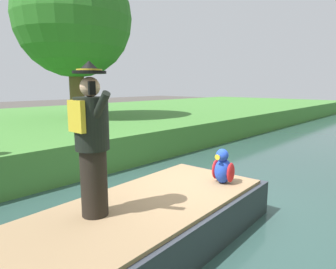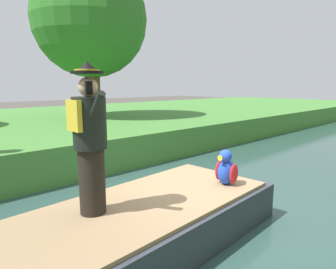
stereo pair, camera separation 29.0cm
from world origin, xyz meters
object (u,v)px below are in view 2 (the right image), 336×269
(boat, at_px, (144,224))
(person_pirate, at_px, (90,140))
(tree_slender, at_px, (90,21))
(parrot_plush, at_px, (226,169))

(boat, height_order, person_pirate, person_pirate)
(person_pirate, height_order, tree_slender, tree_slender)
(boat, xyz_separation_m, tree_slender, (-8.03, 3.77, 4.37))
(boat, xyz_separation_m, parrot_plush, (0.32, 1.44, 0.55))
(boat, distance_m, parrot_plush, 1.57)
(boat, height_order, tree_slender, tree_slender)
(parrot_plush, bearing_deg, tree_slender, 164.41)
(person_pirate, relative_size, tree_slender, 0.31)
(boat, bearing_deg, tree_slender, 154.88)
(boat, distance_m, person_pirate, 1.41)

